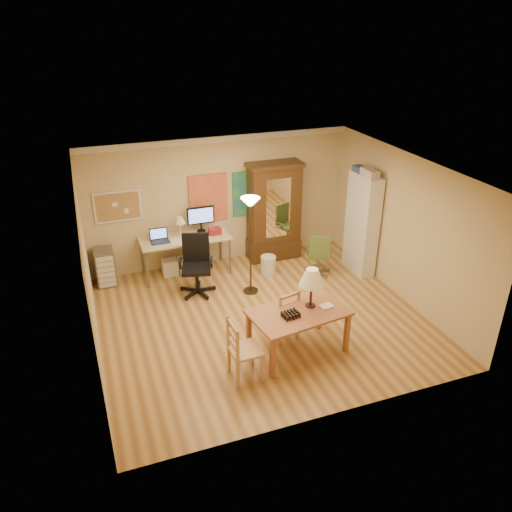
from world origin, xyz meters
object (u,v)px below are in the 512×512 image
object	(u,v)px
dining_table	(303,302)
computer_desk	(187,250)
office_chair_green	(318,263)
office_chair_black	(197,278)
bookshelf	(362,224)
armoire	(274,218)

from	to	relation	value
dining_table	computer_desk	distance (m)	3.40
dining_table	office_chair_green	size ratio (longest dim) A/B	1.73
dining_table	computer_desk	xyz separation A→B (m)	(-1.13, 3.19, -0.39)
dining_table	office_chair_black	size ratio (longest dim) A/B	1.38
computer_desk	bookshelf	distance (m)	3.59
office_chair_black	bookshelf	bearing A→B (deg)	-3.87
office_chair_green	armoire	size ratio (longest dim) A/B	0.44
armoire	office_chair_black	bearing A→B (deg)	-153.99
armoire	bookshelf	size ratio (longest dim) A/B	1.03
office_chair_black	dining_table	bearing A→B (deg)	-63.91
dining_table	bookshelf	size ratio (longest dim) A/B	0.77
office_chair_black	armoire	bearing A→B (deg)	26.01
office_chair_black	armoire	size ratio (longest dim) A/B	0.55
dining_table	office_chair_black	xyz separation A→B (m)	(-1.14, 2.32, -0.57)
armoire	bookshelf	bearing A→B (deg)	-39.24
computer_desk	office_chair_black	xyz separation A→B (m)	(-0.01, -0.87, -0.19)
office_chair_black	bookshelf	world-z (taller)	bookshelf
office_chair_green	bookshelf	distance (m)	1.18
armoire	bookshelf	world-z (taller)	armoire
computer_desk	office_chair_green	size ratio (longest dim) A/B	1.94
dining_table	computer_desk	size ratio (longest dim) A/B	0.89
computer_desk	bookshelf	bearing A→B (deg)	-18.03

